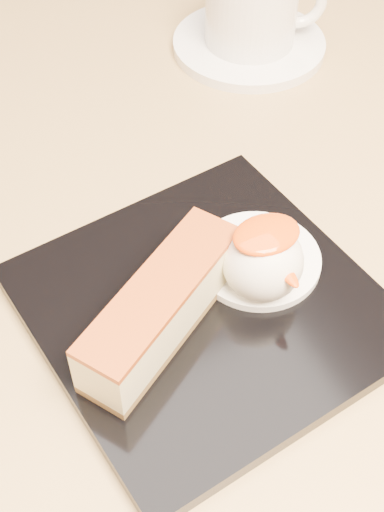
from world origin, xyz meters
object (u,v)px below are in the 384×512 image
ice_cream_scoop (263,261)px  cheesecake (161,307)px  coffee_cup (254,5)px  table (140,346)px  dessert_plate (205,308)px  saucer (249,44)px

ice_cream_scoop → cheesecake: bearing=180.0°
coffee_cup → ice_cream_scoop: bearing=-98.9°
cheesecake → table: bearing=48.7°
dessert_plate → coffee_cup: size_ratio=1.93×
ice_cream_scoop → table: bearing=119.4°
cheesecake → saucer: cheesecake is taller
dessert_plate → saucer: dessert_plate is taller
cheesecake → coffee_cup: size_ratio=1.21×
dessert_plate → ice_cream_scoop: (0.04, -0.01, 0.03)m
ice_cream_scoop → coffee_cup: (0.15, 0.27, 0.01)m
ice_cream_scoop → saucer: 0.31m
ice_cream_scoop → dessert_plate: bearing=172.9°
cheesecake → coffee_cup: (0.23, 0.27, 0.01)m
ice_cream_scoop → saucer: bearing=60.9°
table → cheesecake: 0.21m
saucer → cheesecake: bearing=-129.8°
coffee_cup → dessert_plate: bearing=-105.4°
table → cheesecake: cheesecake is taller
dessert_plate → ice_cream_scoop: bearing=-7.1°
table → coffee_cup: bearing=39.3°
table → coffee_cup: 0.34m
table → saucer: saucer is taller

